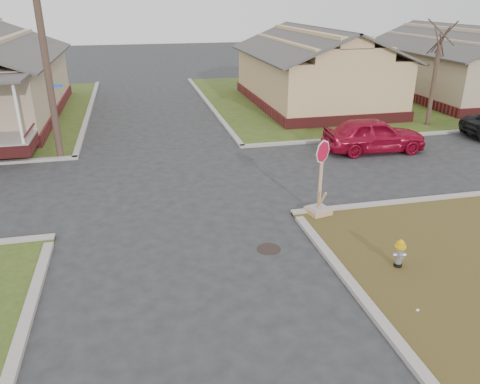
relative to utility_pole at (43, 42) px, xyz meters
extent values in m
plane|color=#27282A|center=(4.20, -8.90, -4.66)|extent=(120.00, 120.00, 0.00)
cube|color=#334C1B|center=(26.20, 9.10, -4.64)|extent=(37.00, 19.00, 0.05)
cylinder|color=black|center=(6.40, -9.40, -4.66)|extent=(0.64, 0.64, 0.01)
cube|color=maroon|center=(14.20, 7.60, -4.36)|extent=(7.20, 11.20, 0.60)
cube|color=tan|center=(14.20, 7.60, -2.76)|extent=(7.00, 11.00, 2.60)
cube|color=maroon|center=(24.20, 7.60, -4.36)|extent=(7.20, 11.20, 0.60)
cube|color=tan|center=(24.20, 7.60, -2.76)|extent=(7.00, 11.00, 2.60)
cylinder|color=#3D2B23|center=(0.00, 0.00, -0.16)|extent=(0.28, 0.28, 9.00)
cylinder|color=#3D2B23|center=(18.20, 1.30, -2.51)|extent=(0.22, 0.22, 4.20)
cylinder|color=black|center=(9.29, -11.03, -4.57)|extent=(0.20, 0.20, 0.09)
cylinder|color=#A3A4A8|center=(9.29, -11.03, -4.31)|extent=(0.18, 0.18, 0.43)
sphere|color=#A3A4A8|center=(9.29, -11.03, -4.09)|extent=(0.18, 0.18, 0.18)
cylinder|color=#E8AE0C|center=(9.29, -11.03, -4.05)|extent=(0.28, 0.28, 0.06)
cylinder|color=#E8AE0C|center=(9.29, -11.03, -3.99)|extent=(0.20, 0.20, 0.09)
sphere|color=#E8AE0C|center=(9.29, -11.03, -3.93)|extent=(0.14, 0.14, 0.14)
cube|color=tan|center=(8.51, -7.66, -4.53)|extent=(0.66, 0.66, 0.16)
cube|color=#A29A95|center=(8.51, -7.66, -4.43)|extent=(0.53, 0.53, 0.04)
cube|color=tan|center=(8.51, -7.66, -3.39)|extent=(0.10, 0.05, 2.23)
cylinder|color=#C20C35|center=(8.51, -7.70, -2.60)|extent=(0.60, 0.26, 0.64)
cylinder|color=white|center=(8.51, -7.69, -2.60)|extent=(0.67, 0.29, 0.72)
imported|color=maroon|center=(13.26, -2.11, -3.92)|extent=(4.46, 1.98, 1.49)
camera|label=1|loc=(3.17, -19.98, 1.64)|focal=35.00mm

